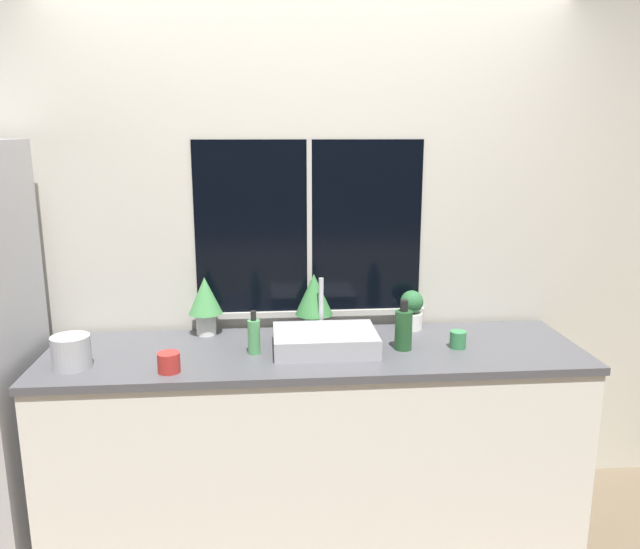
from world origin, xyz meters
TOP-DOWN VIEW (x-y plane):
  - wall_back at (0.00, 0.73)m, footprint 8.00×0.09m
  - counter at (0.00, 0.33)m, footprint 2.44×0.68m
  - sink at (0.04, 0.32)m, footprint 0.47×0.38m
  - potted_plant_left at (-0.51, 0.59)m, footprint 0.16×0.16m
  - potted_plant_center at (0.01, 0.59)m, footprint 0.19×0.19m
  - potted_plant_right at (0.51, 0.59)m, footprint 0.12×0.12m
  - soap_bottle at (-0.28, 0.30)m, footprint 0.06×0.06m
  - bottle_tall at (0.40, 0.29)m, footprint 0.08×0.08m
  - mug_green at (0.65, 0.29)m, footprint 0.07×0.07m
  - mug_red at (-0.63, 0.11)m, footprint 0.09×0.09m
  - kettle at (-1.04, 0.19)m, footprint 0.16×0.16m

SIDE VIEW (x-z plane):
  - counter at x=0.00m, z-range 0.00..0.91m
  - mug_green at x=0.65m, z-range 0.91..0.98m
  - mug_red at x=-0.63m, z-range 0.91..0.99m
  - sink at x=0.04m, z-range 0.81..1.10m
  - kettle at x=-1.04m, z-range 0.90..1.06m
  - soap_bottle at x=-0.28m, z-range 0.89..1.09m
  - bottle_tall at x=0.40m, z-range 0.89..1.12m
  - potted_plant_right at x=0.51m, z-range 0.91..1.11m
  - potted_plant_left at x=-0.51m, z-range 0.93..1.22m
  - potted_plant_center at x=0.01m, z-range 0.94..1.23m
  - wall_back at x=0.00m, z-range 0.00..2.70m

